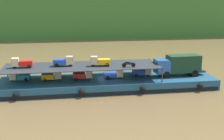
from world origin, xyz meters
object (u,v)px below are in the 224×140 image
object	(u,v)px
covered_lorry	(178,65)
mini_truck_upper_fore	(100,61)
mini_truck_lower_stern	(19,76)
mini_truck_lower_bow	(142,71)
mini_truck_lower_fore	(114,74)
mini_truck_lower_aft	(52,76)
cargo_barge	(108,83)
mini_truck_upper_stern	(22,63)
mini_truck_lower_mid	(83,75)
mini_truck_upper_mid	(64,61)
motorcycle_upper_port	(129,64)

from	to	relation	value
covered_lorry	mini_truck_upper_fore	bearing A→B (deg)	-178.11
covered_lorry	mini_truck_upper_fore	xyz separation A→B (m)	(-11.79, -0.39, 1.00)
mini_truck_lower_stern	mini_truck_lower_bow	world-z (taller)	same
mini_truck_lower_fore	mini_truck_lower_stern	bearing A→B (deg)	176.88
mini_truck_upper_fore	mini_truck_lower_aft	bearing A→B (deg)	175.16
cargo_barge	mini_truck_upper_stern	world-z (taller)	mini_truck_upper_stern
mini_truck_lower_mid	mini_truck_lower_bow	xyz separation A→B (m)	(8.81, 0.59, 0.00)
mini_truck_upper_stern	mini_truck_upper_mid	world-z (taller)	same
mini_truck_lower_mid	mini_truck_upper_stern	size ratio (longest dim) A/B	1.01
covered_lorry	mini_truck_upper_mid	world-z (taller)	mini_truck_upper_mid
cargo_barge	mini_truck_upper_fore	size ratio (longest dim) A/B	11.12
mini_truck_lower_aft	motorcycle_upper_port	size ratio (longest dim) A/B	1.46
mini_truck_lower_stern	mini_truck_upper_mid	xyz separation A→B (m)	(6.16, -0.29, 2.00)
mini_truck_upper_fore	motorcycle_upper_port	size ratio (longest dim) A/B	1.47
mini_truck_upper_stern	mini_truck_lower_aft	bearing A→B (deg)	0.10
mini_truck_lower_mid	motorcycle_upper_port	world-z (taller)	motorcycle_upper_port
cargo_barge	mini_truck_lower_aft	distance (m)	8.17
cargo_barge	mini_truck_upper_stern	xyz separation A→B (m)	(-11.99, 0.03, 3.44)
covered_lorry	mini_truck_upper_mid	xyz separation A→B (m)	(-16.86, 0.30, 1.00)
covered_lorry	mini_truck_upper_stern	xyz separation A→B (m)	(-22.51, 0.18, 1.00)
motorcycle_upper_port	mini_truck_lower_aft	bearing A→B (deg)	169.42
cargo_barge	mini_truck_lower_stern	xyz separation A→B (m)	(-12.50, 0.44, 1.44)
mini_truck_upper_stern	mini_truck_lower_bow	bearing A→B (deg)	1.49
mini_truck_lower_aft	mini_truck_upper_fore	bearing A→B (deg)	-4.84
mini_truck_lower_bow	motorcycle_upper_port	size ratio (longest dim) A/B	1.45
mini_truck_lower_mid	mini_truck_lower_stern	bearing A→B (deg)	176.38
mini_truck_lower_aft	covered_lorry	bearing A→B (deg)	-0.57
cargo_barge	mini_truck_lower_bow	xyz separation A→B (m)	(5.14, 0.47, 1.44)
mini_truck_lower_fore	mini_truck_upper_fore	size ratio (longest dim) A/B	0.98
mini_truck_upper_fore	motorcycle_upper_port	bearing A→B (deg)	-20.28
covered_lorry	mini_truck_lower_stern	size ratio (longest dim) A/B	2.85
mini_truck_lower_stern	mini_truck_lower_fore	distance (m)	13.25
cargo_barge	mini_truck_lower_fore	bearing A→B (deg)	-20.98
mini_truck_lower_fore	motorcycle_upper_port	bearing A→B (deg)	-42.69
cargo_barge	mini_truck_lower_aft	world-z (taller)	mini_truck_lower_aft
cargo_barge	motorcycle_upper_port	distance (m)	4.51
covered_lorry	mini_truck_lower_stern	distance (m)	23.06
cargo_barge	mini_truck_lower_mid	bearing A→B (deg)	-178.17
cargo_barge	covered_lorry	world-z (taller)	covered_lorry
mini_truck_lower_mid	mini_truck_upper_mid	size ratio (longest dim) A/B	1.01
mini_truck_upper_stern	mini_truck_upper_mid	size ratio (longest dim) A/B	1.00
mini_truck_lower_aft	motorcycle_upper_port	world-z (taller)	motorcycle_upper_port
mini_truck_lower_stern	mini_truck_lower_bow	distance (m)	17.64
mini_truck_lower_mid	mini_truck_upper_fore	distance (m)	3.16
mini_truck_lower_fore	mini_truck_upper_mid	size ratio (longest dim) A/B	0.99
mini_truck_upper_fore	cargo_barge	bearing A→B (deg)	23.17
cargo_barge	covered_lorry	distance (m)	10.81
mini_truck_lower_bow	motorcycle_upper_port	xyz separation A→B (m)	(-2.61, -2.42, 1.74)
mini_truck_upper_fore	motorcycle_upper_port	xyz separation A→B (m)	(3.79, -1.40, -0.26)
cargo_barge	covered_lorry	size ratio (longest dim) A/B	3.92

